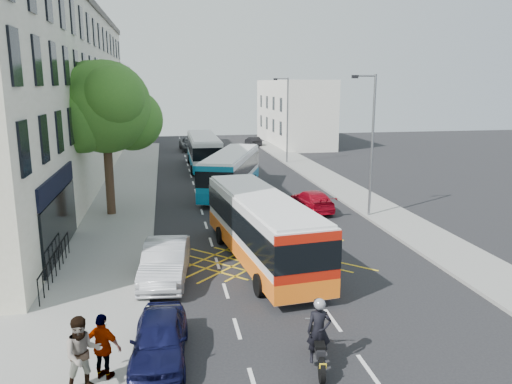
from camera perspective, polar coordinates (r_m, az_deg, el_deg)
name	(u,v)px	position (r m, az deg, el deg)	size (l,w,h in m)	color
ground	(333,320)	(17.21, 8.77, -14.28)	(120.00, 120.00, 0.00)	black
pavement_left	(112,215)	(30.62, -16.16, -2.50)	(5.00, 70.00, 0.15)	gray
pavement_right	(368,203)	(33.00, 12.65, -1.25)	(3.00, 70.00, 0.15)	gray
terrace_main	(41,96)	(39.96, -23.40, 10.06)	(8.30, 45.00, 13.50)	beige
terrace_far	(96,103)	(70.08, -17.79, 9.61)	(8.00, 20.00, 10.00)	silver
building_right	(293,112)	(64.66, 4.26, 9.09)	(6.00, 18.00, 8.00)	silver
street_tree	(105,108)	(29.66, -16.91, 9.18)	(6.30, 5.70, 8.80)	#382619
lamp_near	(371,138)	(29.00, 12.99, 6.01)	(1.45, 0.15, 8.00)	slate
lamp_far	(286,116)	(47.96, 3.50, 8.70)	(1.45, 0.15, 8.00)	slate
railings	(55,263)	(21.44, -21.96, -7.49)	(0.08, 5.60, 1.14)	black
bus_near	(262,227)	(21.68, 0.64, -4.03)	(3.63, 10.71, 2.95)	silver
bus_mid	(231,172)	(35.22, -2.86, 2.31)	(5.63, 10.55, 2.90)	silver
bus_far	(204,151)	(45.92, -6.01, 4.70)	(2.76, 10.81, 3.04)	silver
motorbike	(319,335)	(14.26, 7.18, -15.88)	(0.80, 2.26, 2.02)	black
parked_car_blue	(160,338)	(14.88, -10.96, -16.09)	(1.52, 3.77, 1.29)	black
parked_car_silver	(165,261)	(20.21, -10.32, -7.80)	(1.64, 4.72, 1.55)	#A9AAB0
red_hatchback	(312,200)	(30.72, 6.40, -0.97)	(1.76, 4.33, 1.26)	#A30718
distant_car_grey	(191,144)	(58.41, -7.45, 5.43)	(2.37, 5.14, 1.43)	#414449
distant_car_silver	(240,148)	(55.13, -1.90, 5.03)	(1.49, 3.70, 1.26)	#B7BABF
distant_car_dark	(253,141)	(62.05, -0.32, 5.82)	(1.24, 3.54, 1.17)	black
pedestrian_near	(83,354)	(13.62, -19.18, -17.09)	(0.95, 0.74, 1.96)	gray
pedestrian_far	(103,347)	(13.98, -17.05, -16.54)	(1.05, 0.44, 1.78)	gray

